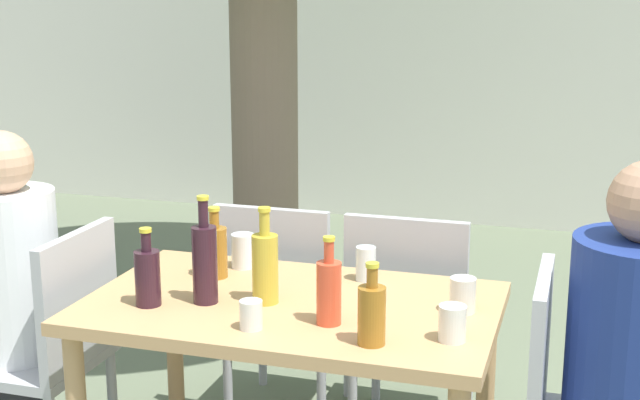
# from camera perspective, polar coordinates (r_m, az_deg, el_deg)

# --- Properties ---
(cafe_building_wall) EXTENTS (10.00, 0.08, 2.80)m
(cafe_building_wall) POSITION_cam_1_polar(r_m,az_deg,el_deg) (6.38, 9.69, 10.83)
(cafe_building_wall) COLOR silver
(cafe_building_wall) RESTS_ON ground_plane
(dining_table_front) EXTENTS (1.25, 0.77, 0.73)m
(dining_table_front) POSITION_cam_1_polar(r_m,az_deg,el_deg) (2.77, -1.84, -8.35)
(dining_table_front) COLOR tan
(dining_table_front) RESTS_ON ground_plane
(patio_chair_0) EXTENTS (0.44, 0.44, 0.89)m
(patio_chair_0) POSITION_cam_1_polar(r_m,az_deg,el_deg) (3.19, -16.74, -8.64)
(patio_chair_0) COLOR #B2B2B7
(patio_chair_0) RESTS_ON ground_plane
(patio_chair_2) EXTENTS (0.44, 0.44, 0.89)m
(patio_chair_2) POSITION_cam_1_polar(r_m,az_deg,el_deg) (3.44, -2.45, -6.40)
(patio_chair_2) COLOR #B2B2B7
(patio_chair_2) RESTS_ON ground_plane
(patio_chair_3) EXTENTS (0.44, 0.44, 0.89)m
(patio_chair_3) POSITION_cam_1_polar(r_m,az_deg,el_deg) (3.32, 5.79, -7.24)
(patio_chair_3) COLOR #B2B2B7
(patio_chair_3) RESTS_ON ground_plane
(oil_cruet_0) EXTENTS (0.08, 0.08, 0.30)m
(oil_cruet_0) POSITION_cam_1_polar(r_m,az_deg,el_deg) (2.70, -3.53, -4.24)
(oil_cruet_0) COLOR gold
(oil_cruet_0) RESTS_ON dining_table_front
(amber_bottle_1) EXTENTS (0.08, 0.08, 0.23)m
(amber_bottle_1) POSITION_cam_1_polar(r_m,az_deg,el_deg) (2.40, 3.33, -7.23)
(amber_bottle_1) COLOR #9E661E
(amber_bottle_1) RESTS_ON dining_table_front
(wine_bottle_2) EXTENTS (0.08, 0.08, 0.33)m
(wine_bottle_2) POSITION_cam_1_polar(r_m,az_deg,el_deg) (2.71, -7.39, -3.93)
(wine_bottle_2) COLOR #331923
(wine_bottle_2) RESTS_ON dining_table_front
(soda_bottle_3) EXTENTS (0.07, 0.07, 0.26)m
(soda_bottle_3) POSITION_cam_1_polar(r_m,az_deg,el_deg) (2.53, 0.57, -5.80)
(soda_bottle_3) COLOR #DB4C2D
(soda_bottle_3) RESTS_ON dining_table_front
(wine_bottle_4) EXTENTS (0.08, 0.08, 0.24)m
(wine_bottle_4) POSITION_cam_1_polar(r_m,az_deg,el_deg) (2.73, -10.98, -4.77)
(wine_bottle_4) COLOR #331923
(wine_bottle_4) RESTS_ON dining_table_front
(amber_bottle_5) EXTENTS (0.08, 0.08, 0.24)m
(amber_bottle_5) POSITION_cam_1_polar(r_m,az_deg,el_deg) (2.95, -6.74, -3.21)
(amber_bottle_5) COLOR #9E661E
(amber_bottle_5) RESTS_ON dining_table_front
(drinking_glass_0) EXTENTS (0.08, 0.08, 0.10)m
(drinking_glass_0) POSITION_cam_1_polar(r_m,az_deg,el_deg) (2.67, 9.12, -6.02)
(drinking_glass_0) COLOR silver
(drinking_glass_0) RESTS_ON dining_table_front
(drinking_glass_1) EXTENTS (0.07, 0.07, 0.08)m
(drinking_glass_1) POSITION_cam_1_polar(r_m,az_deg,el_deg) (2.52, -4.44, -7.33)
(drinking_glass_1) COLOR silver
(drinking_glass_1) RESTS_ON dining_table_front
(drinking_glass_2) EXTENTS (0.07, 0.07, 0.11)m
(drinking_glass_2) POSITION_cam_1_polar(r_m,az_deg,el_deg) (2.91, 2.94, -4.09)
(drinking_glass_2) COLOR silver
(drinking_glass_2) RESTS_ON dining_table_front
(drinking_glass_3) EXTENTS (0.08, 0.08, 0.10)m
(drinking_glass_3) POSITION_cam_1_polar(r_m,az_deg,el_deg) (2.45, 8.47, -7.81)
(drinking_glass_3) COLOR silver
(drinking_glass_3) RESTS_ON dining_table_front
(drinking_glass_4) EXTENTS (0.08, 0.08, 0.12)m
(drinking_glass_4) POSITION_cam_1_polar(r_m,az_deg,el_deg) (3.05, -4.96, -3.26)
(drinking_glass_4) COLOR white
(drinking_glass_4) RESTS_ON dining_table_front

